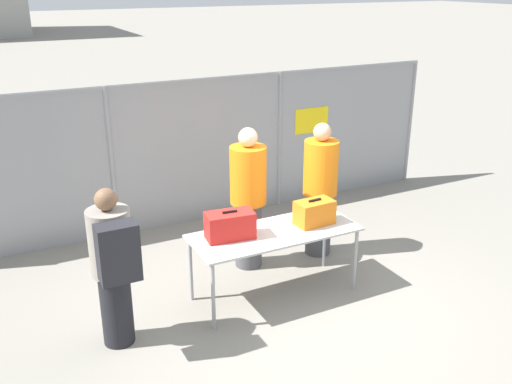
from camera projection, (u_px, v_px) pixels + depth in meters
name	position (u px, v px, depth m)	size (l,w,h in m)	color
ground_plane	(289.00, 299.00, 6.49)	(120.00, 120.00, 0.00)	gray
fence_section	(202.00, 148.00, 8.26)	(7.88, 0.07, 2.12)	gray
inspection_table	(275.00, 236.00, 6.33)	(1.89, 0.76, 0.80)	#B2B2AD
suitcase_red	(230.00, 225.00, 6.11)	(0.54, 0.33, 0.32)	red
suitcase_orange	(314.00, 212.00, 6.45)	(0.45, 0.27, 0.30)	orange
traveler_hooded	(113.00, 264.00, 5.38)	(0.41, 0.63, 1.64)	black
security_worker_near	(248.00, 197.00, 6.94)	(0.44, 0.44, 1.79)	#4C4C51
security_worker_far	(320.00, 188.00, 7.27)	(0.44, 0.44, 1.76)	#4C4C51
utility_trailer	(235.00, 139.00, 11.28)	(3.78, 2.23, 0.73)	#4C6B47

